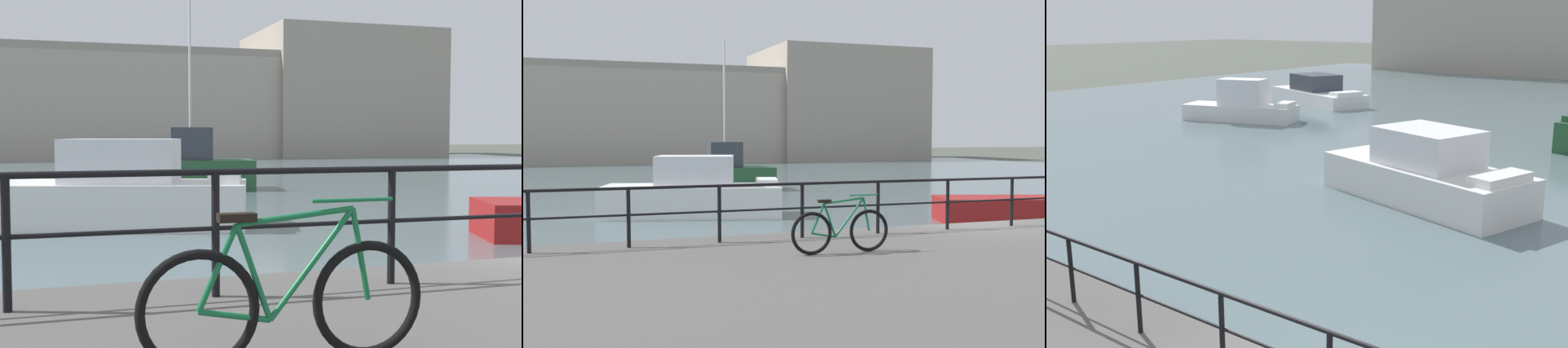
% 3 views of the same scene
% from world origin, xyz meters
% --- Properties ---
extents(moored_small_launch, '(6.33, 3.70, 2.21)m').
position_xyz_m(moored_small_launch, '(-19.15, 18.74, 0.78)').
color(moored_small_launch, white).
rests_on(moored_small_launch, water_basin).
extents(moored_red_daysailer, '(6.84, 4.27, 2.20)m').
position_xyz_m(moored_red_daysailer, '(-4.20, 10.68, 0.85)').
color(moored_red_daysailer, white).
rests_on(moored_red_daysailer, water_basin).
extents(moored_cabin_cruiser, '(8.29, 5.47, 1.82)m').
position_xyz_m(moored_cabin_cruiser, '(-20.32, 27.09, 0.68)').
color(moored_cabin_cruiser, white).
rests_on(moored_cabin_cruiser, water_basin).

